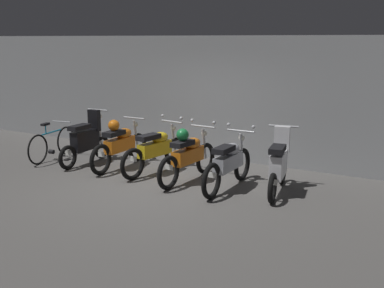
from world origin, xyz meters
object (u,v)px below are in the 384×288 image
object	(u,v)px
motorbike_slot_2	(156,150)
motorbike_slot_3	(188,155)
motorbike_slot_4	(228,163)
motorbike_slot_5	(279,165)
bicycle	(52,144)
motorbike_slot_1	(120,144)
motorbike_slot_0	(86,140)

from	to	relation	value
motorbike_slot_2	motorbike_slot_3	bearing A→B (deg)	-12.21
motorbike_slot_4	motorbike_slot_5	distance (m)	0.92
bicycle	motorbike_slot_1	bearing A→B (deg)	5.57
motorbike_slot_1	motorbike_slot_5	xyz separation A→B (m)	(3.57, 0.03, -0.00)
motorbike_slot_3	motorbike_slot_1	bearing A→B (deg)	175.09
motorbike_slot_4	bicycle	bearing A→B (deg)	179.61
motorbike_slot_4	motorbike_slot_2	bearing A→B (deg)	172.07
motorbike_slot_3	motorbike_slot_4	size ratio (longest dim) A/B	1.00
motorbike_slot_1	motorbike_slot_3	size ratio (longest dim) A/B	1.00
motorbike_slot_0	motorbike_slot_4	xyz separation A→B (m)	(3.57, -0.14, -0.03)
motorbike_slot_4	motorbike_slot_5	world-z (taller)	motorbike_slot_5
bicycle	motorbike_slot_2	bearing A→B (deg)	4.56
motorbike_slot_2	motorbike_slot_5	distance (m)	2.67
motorbike_slot_0	bicycle	xyz separation A→B (m)	(-0.94, -0.11, -0.16)
motorbike_slot_0	motorbike_slot_4	bearing A→B (deg)	-2.25
motorbike_slot_3	motorbike_slot_4	distance (m)	0.90
motorbike_slot_5	motorbike_slot_4	bearing A→B (deg)	-165.07
motorbike_slot_1	bicycle	size ratio (longest dim) A/B	1.14
motorbike_slot_2	motorbike_slot_5	size ratio (longest dim) A/B	1.16
motorbike_slot_0	bicycle	bearing A→B (deg)	-173.33
motorbike_slot_0	motorbike_slot_1	bearing A→B (deg)	4.40
bicycle	motorbike_slot_0	bearing A→B (deg)	6.67
motorbike_slot_0	motorbike_slot_2	distance (m)	1.80
motorbike_slot_0	motorbike_slot_5	bearing A→B (deg)	1.23
bicycle	motorbike_slot_3	bearing A→B (deg)	0.40
motorbike_slot_5	bicycle	bearing A→B (deg)	-177.82
motorbike_slot_1	bicycle	world-z (taller)	motorbike_slot_1
motorbike_slot_5	bicycle	xyz separation A→B (m)	(-5.40, -0.21, -0.16)
motorbike_slot_1	motorbike_slot_5	distance (m)	3.57
motorbike_slot_1	bicycle	xyz separation A→B (m)	(-1.83, -0.18, -0.16)
motorbike_slot_3	bicycle	bearing A→B (deg)	-179.60
motorbike_slot_1	motorbike_slot_2	xyz separation A→B (m)	(0.90, 0.04, -0.03)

